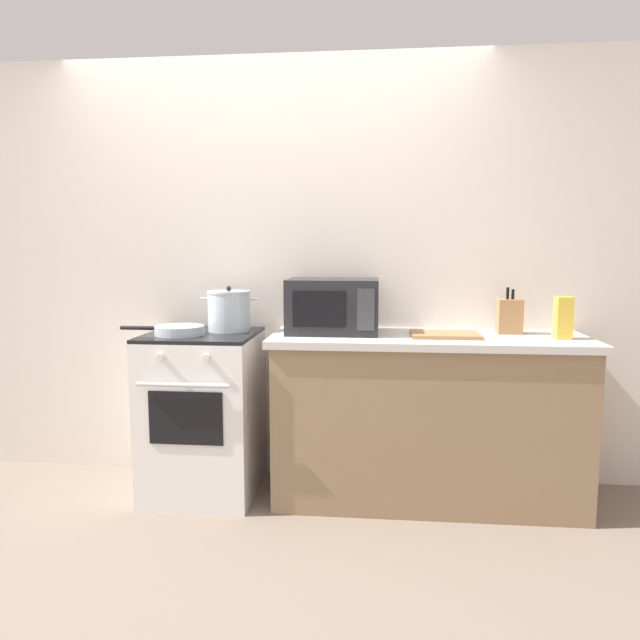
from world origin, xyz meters
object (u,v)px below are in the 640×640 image
at_px(stove, 203,413).
at_px(microwave, 333,306).
at_px(frying_pan, 178,330).
at_px(stock_pot, 229,311).
at_px(cutting_board, 445,334).
at_px(pasta_box, 563,318).
at_px(knife_block, 509,316).

xyz_separation_m(stove, microwave, (0.73, 0.08, 0.61)).
relative_size(frying_pan, microwave, 0.93).
relative_size(stock_pot, frying_pan, 0.71).
bearing_deg(cutting_board, microwave, 172.66).
relative_size(stove, cutting_board, 2.56).
relative_size(microwave, pasta_box, 2.27).
xyz_separation_m(stove, pasta_box, (1.93, -0.03, 0.57)).
bearing_deg(knife_block, pasta_box, -36.05).
distance_m(stove, knife_block, 1.79).
relative_size(frying_pan, pasta_box, 2.11).
bearing_deg(cutting_board, frying_pan, -176.47).
relative_size(stove, microwave, 1.84).
xyz_separation_m(cutting_board, knife_block, (0.36, 0.14, 0.09)).
distance_m(stock_pot, frying_pan, 0.31).
bearing_deg(pasta_box, frying_pan, -178.35).
distance_m(stove, pasta_box, 2.02).
xyz_separation_m(cutting_board, pasta_box, (0.60, -0.03, 0.10)).
distance_m(stock_pot, pasta_box, 1.80).
relative_size(microwave, cutting_board, 1.39).
bearing_deg(stock_pot, frying_pan, -142.79).
xyz_separation_m(stove, frying_pan, (-0.10, -0.09, 0.48)).
distance_m(stock_pot, cutting_board, 1.21).
height_order(microwave, cutting_board, microwave).
height_order(stock_pot, pasta_box, stock_pot).
height_order(stock_pot, cutting_board, stock_pot).
height_order(frying_pan, pasta_box, pasta_box).
relative_size(stove, knife_block, 3.60).
distance_m(microwave, knife_block, 0.97).
distance_m(cutting_board, knife_block, 0.40).
distance_m(knife_block, pasta_box, 0.29).
bearing_deg(pasta_box, knife_block, 143.95).
relative_size(stock_pot, microwave, 0.66).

